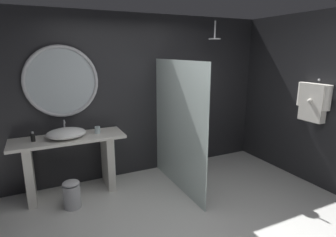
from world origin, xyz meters
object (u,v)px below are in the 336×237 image
round_wall_mirror (62,82)px  rain_shower_head (215,37)px  tumbler_cup (97,130)px  waste_bin (72,194)px  soap_dispenser (33,137)px  hanging_bathrobe (313,101)px  vessel_sink (66,133)px  toilet (191,157)px

round_wall_mirror → rain_shower_head: rain_shower_head is taller
tumbler_cup → waste_bin: bearing=-138.0°
soap_dispenser → rain_shower_head: rain_shower_head is taller
soap_dispenser → hanging_bathrobe: bearing=-18.1°
vessel_sink → tumbler_cup: (0.44, 0.05, -0.02)m
vessel_sink → toilet: bearing=-0.4°
toilet → waste_bin: (-2.03, -0.36, -0.05)m
soap_dispenser → rain_shower_head: size_ratio=0.46×
waste_bin → toilet: bearing=10.0°
vessel_sink → rain_shower_head: (2.39, -0.02, 1.32)m
vessel_sink → waste_bin: bearing=-94.3°
vessel_sink → round_wall_mirror: round_wall_mirror is taller
vessel_sink → rain_shower_head: bearing=-0.5°
rain_shower_head → toilet: (-0.38, 0.01, -2.00)m
soap_dispenser → rain_shower_head: bearing=-1.2°
waste_bin → hanging_bathrobe: bearing=-13.8°
hanging_bathrobe → waste_bin: size_ratio=1.66×
toilet → waste_bin: toilet is taller
rain_shower_head → toilet: rain_shower_head is taller
rain_shower_head → hanging_bathrobe: 1.79m
vessel_sink → tumbler_cup: vessel_sink is taller
vessel_sink → toilet: (2.00, -0.01, -0.68)m
rain_shower_head → tumbler_cup: bearing=178.0°
rain_shower_head → waste_bin: rain_shower_head is taller
vessel_sink → soap_dispenser: (-0.41, 0.04, -0.01)m
vessel_sink → rain_shower_head: size_ratio=1.81×
soap_dispenser → hanging_bathrobe: (3.78, -1.24, 0.40)m
soap_dispenser → waste_bin: size_ratio=0.35×
vessel_sink → tumbler_cup: 0.44m
round_wall_mirror → toilet: size_ratio=1.69×
hanging_bathrobe → tumbler_cup: bearing=156.9°
waste_bin → vessel_sink: bearing=85.7°
vessel_sink → tumbler_cup: size_ratio=5.24×
soap_dispenser → round_wall_mirror: (0.44, 0.25, 0.69)m
hanging_bathrobe → rain_shower_head: bearing=129.5°
soap_dispenser → toilet: (2.42, -0.05, -0.67)m
round_wall_mirror → waste_bin: round_wall_mirror is taller
tumbler_cup → rain_shower_head: size_ratio=0.34×
tumbler_cup → round_wall_mirror: (-0.41, 0.24, 0.70)m
round_wall_mirror → toilet: round_wall_mirror is taller
round_wall_mirror → soap_dispenser: bearing=-150.6°
tumbler_cup → soap_dispenser: soap_dispenser is taller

